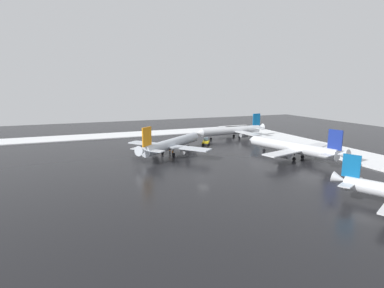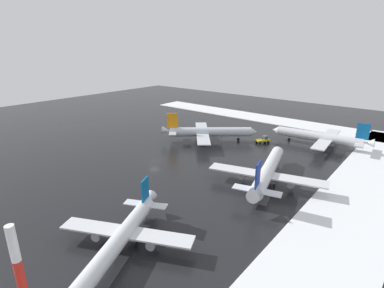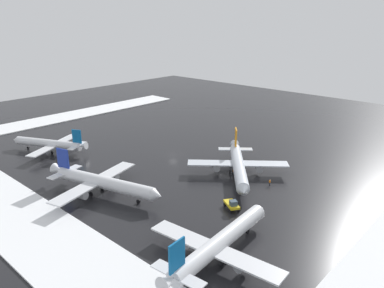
{
  "view_description": "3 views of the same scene",
  "coord_description": "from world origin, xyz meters",
  "px_view_note": "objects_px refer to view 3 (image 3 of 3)",
  "views": [
    {
      "loc": [
        -59.75,
        26.56,
        20.33
      ],
      "look_at": [
        15.76,
        -3.46,
        4.65
      ],
      "focal_mm": 28.0,
      "sensor_mm": 36.0,
      "label": 1
    },
    {
      "loc": [
        -54.38,
        -58.53,
        31.43
      ],
      "look_at": [
        10.56,
        -5.33,
        3.6
      ],
      "focal_mm": 28.0,
      "sensor_mm": 36.0,
      "label": 2
    },
    {
      "loc": [
        78.13,
        -76.98,
        40.23
      ],
      "look_at": [
        7.95,
        0.08,
        5.15
      ],
      "focal_mm": 35.0,
      "sensor_mm": 36.0,
      "label": 3
    }
  ],
  "objects_px": {
    "pushback_tug": "(232,204)",
    "ground_crew_beside_wing": "(233,171)",
    "airplane_far_rear": "(238,165)",
    "ground_crew_mid_apron": "(270,182)",
    "ground_crew_by_nose_gear": "(242,174)",
    "airplane_parked_portside": "(220,243)",
    "airplane_parked_starboard": "(50,144)",
    "airplane_distant_tail": "(102,182)"
  },
  "relations": [
    {
      "from": "airplane_distant_tail",
      "to": "ground_crew_by_nose_gear",
      "type": "relative_size",
      "value": 18.75
    },
    {
      "from": "airplane_parked_portside",
      "to": "airplane_parked_starboard",
      "type": "bearing_deg",
      "value": 79.55
    },
    {
      "from": "airplane_far_rear",
      "to": "ground_crew_beside_wing",
      "type": "bearing_deg",
      "value": -135.58
    },
    {
      "from": "airplane_distant_tail",
      "to": "pushback_tug",
      "type": "xyz_separation_m",
      "value": [
        27.6,
        14.8,
        -1.91
      ]
    },
    {
      "from": "airplane_far_rear",
      "to": "airplane_parked_portside",
      "type": "bearing_deg",
      "value": -9.31
    },
    {
      "from": "airplane_distant_tail",
      "to": "pushback_tug",
      "type": "bearing_deg",
      "value": 13.01
    },
    {
      "from": "airplane_parked_starboard",
      "to": "ground_crew_by_nose_gear",
      "type": "distance_m",
      "value": 61.58
    },
    {
      "from": "pushback_tug",
      "to": "ground_crew_beside_wing",
      "type": "xyz_separation_m",
      "value": [
        -11.43,
        16.05,
        -0.31
      ]
    },
    {
      "from": "airplane_far_rear",
      "to": "airplane_parked_starboard",
      "type": "distance_m",
      "value": 60.49
    },
    {
      "from": "airplane_far_rear",
      "to": "ground_crew_beside_wing",
      "type": "xyz_separation_m",
      "value": [
        -1.65,
        0.17,
        -2.26
      ]
    },
    {
      "from": "pushback_tug",
      "to": "airplane_far_rear",
      "type": "bearing_deg",
      "value": 152.7
    },
    {
      "from": "airplane_distant_tail",
      "to": "airplane_parked_portside",
      "type": "bearing_deg",
      "value": -16.62
    },
    {
      "from": "airplane_distant_tail",
      "to": "ground_crew_by_nose_gear",
      "type": "height_order",
      "value": "airplane_distant_tail"
    },
    {
      "from": "pushback_tug",
      "to": "ground_crew_beside_wing",
      "type": "distance_m",
      "value": 19.7
    },
    {
      "from": "airplane_far_rear",
      "to": "ground_crew_beside_wing",
      "type": "height_order",
      "value": "airplane_far_rear"
    },
    {
      "from": "airplane_parked_portside",
      "to": "ground_crew_by_nose_gear",
      "type": "bearing_deg",
      "value": 24.33
    },
    {
      "from": "airplane_distant_tail",
      "to": "ground_crew_mid_apron",
      "type": "height_order",
      "value": "airplane_distant_tail"
    },
    {
      "from": "ground_crew_mid_apron",
      "to": "pushback_tug",
      "type": "bearing_deg",
      "value": -105.69
    },
    {
      "from": "airplane_parked_starboard",
      "to": "pushback_tug",
      "type": "height_order",
      "value": "airplane_parked_starboard"
    },
    {
      "from": "ground_crew_mid_apron",
      "to": "ground_crew_beside_wing",
      "type": "height_order",
      "value": "same"
    },
    {
      "from": "airplane_far_rear",
      "to": "airplane_parked_starboard",
      "type": "xyz_separation_m",
      "value": [
        -55.53,
        -23.99,
        -0.54
      ]
    },
    {
      "from": "airplane_distant_tail",
      "to": "ground_crew_mid_apron",
      "type": "distance_m",
      "value": 41.52
    },
    {
      "from": "airplane_distant_tail",
      "to": "pushback_tug",
      "type": "distance_m",
      "value": 31.37
    },
    {
      "from": "airplane_far_rear",
      "to": "airplane_parked_starboard",
      "type": "bearing_deg",
      "value": -106.48
    },
    {
      "from": "ground_crew_by_nose_gear",
      "to": "airplane_parked_portside",
      "type": "bearing_deg",
      "value": -82.78
    },
    {
      "from": "airplane_parked_portside",
      "to": "ground_crew_by_nose_gear",
      "type": "height_order",
      "value": "airplane_parked_portside"
    },
    {
      "from": "airplane_parked_portside",
      "to": "ground_crew_mid_apron",
      "type": "distance_m",
      "value": 33.57
    },
    {
      "from": "airplane_far_rear",
      "to": "ground_crew_beside_wing",
      "type": "distance_m",
      "value": 2.8
    },
    {
      "from": "airplane_parked_portside",
      "to": "pushback_tug",
      "type": "height_order",
      "value": "airplane_parked_portside"
    },
    {
      "from": "airplane_parked_portside",
      "to": "airplane_distant_tail",
      "type": "height_order",
      "value": "airplane_distant_tail"
    },
    {
      "from": "airplane_parked_starboard",
      "to": "ground_crew_beside_wing",
      "type": "bearing_deg",
      "value": 178.84
    },
    {
      "from": "airplane_parked_starboard",
      "to": "airplane_distant_tail",
      "type": "xyz_separation_m",
      "value": [
        37.7,
        -6.68,
        0.51
      ]
    },
    {
      "from": "airplane_distant_tail",
      "to": "ground_crew_beside_wing",
      "type": "bearing_deg",
      "value": 47.15
    },
    {
      "from": "airplane_parked_starboard",
      "to": "ground_crew_mid_apron",
      "type": "xyz_separation_m",
      "value": [
        64.91,
        24.6,
        -1.72
      ]
    },
    {
      "from": "pushback_tug",
      "to": "ground_crew_mid_apron",
      "type": "xyz_separation_m",
      "value": [
        -0.39,
        16.48,
        -0.31
      ]
    },
    {
      "from": "pushback_tug",
      "to": "ground_crew_by_nose_gear",
      "type": "bearing_deg",
      "value": 149.5
    },
    {
      "from": "ground_crew_by_nose_gear",
      "to": "ground_crew_beside_wing",
      "type": "xyz_separation_m",
      "value": [
        -2.74,
        -0.01,
        0.0
      ]
    },
    {
      "from": "pushback_tug",
      "to": "ground_crew_by_nose_gear",
      "type": "relative_size",
      "value": 2.97
    },
    {
      "from": "pushback_tug",
      "to": "ground_crew_beside_wing",
      "type": "height_order",
      "value": "pushback_tug"
    },
    {
      "from": "airplane_distant_tail",
      "to": "ground_crew_mid_apron",
      "type": "xyz_separation_m",
      "value": [
        27.21,
        31.28,
        -2.22
      ]
    },
    {
      "from": "airplane_parked_portside",
      "to": "airplane_distant_tail",
      "type": "xyz_separation_m",
      "value": [
        -36.47,
        0.92,
        0.11
      ]
    },
    {
      "from": "ground_crew_beside_wing",
      "to": "airplane_parked_portside",
      "type": "bearing_deg",
      "value": 110.97
    }
  ]
}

